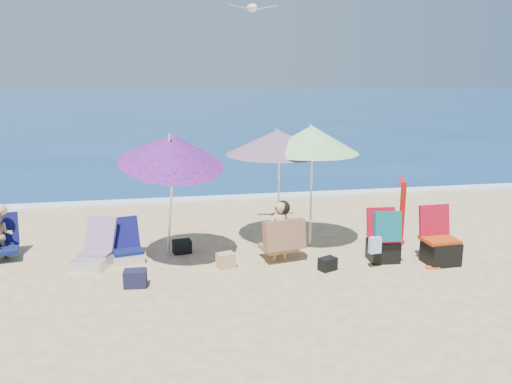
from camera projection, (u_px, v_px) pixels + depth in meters
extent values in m
plane|color=#D8BC84|center=(287.00, 276.00, 8.05)|extent=(120.00, 120.00, 0.00)
cube|color=navy|center=(177.00, 104.00, 51.19)|extent=(120.00, 80.00, 0.12)
cube|color=white|center=(238.00, 198.00, 12.93)|extent=(120.00, 0.50, 0.04)
cylinder|color=white|center=(279.00, 191.00, 9.36)|extent=(0.04, 0.04, 1.92)
cone|color=#E91F41|center=(278.00, 142.00, 9.14)|extent=(1.98, 1.98, 0.43)
cylinder|color=silver|center=(276.00, 131.00, 9.07)|extent=(0.03, 0.03, 0.12)
cylinder|color=white|center=(311.00, 191.00, 9.27)|extent=(0.05, 0.05, 2.00)
cone|color=green|center=(311.00, 139.00, 8.98)|extent=(1.97, 1.97, 0.47)
cylinder|color=white|center=(310.00, 127.00, 8.85)|extent=(0.04, 0.04, 0.13)
cylinder|color=white|center=(171.00, 201.00, 8.70)|extent=(0.20, 0.49, 1.87)
cone|color=#BE1B79|center=(172.00, 149.00, 8.17)|extent=(2.13, 2.18, 0.87)
cylinder|color=white|center=(169.00, 137.00, 7.96)|extent=(0.05, 0.07, 0.13)
cylinder|color=#A5150B|center=(402.00, 214.00, 9.38)|extent=(0.11, 0.11, 1.15)
cone|color=red|center=(402.00, 179.00, 9.32)|extent=(0.15, 0.15, 0.14)
cube|color=#0C1448|center=(128.00, 251.00, 8.65)|extent=(0.55, 0.51, 0.06)
cube|color=#0E0F4F|center=(124.00, 232.00, 8.80)|extent=(0.52, 0.37, 0.50)
cube|color=silver|center=(128.00, 257.00, 8.64)|extent=(0.57, 0.53, 0.15)
cube|color=#DC4D5F|center=(98.00, 252.00, 8.56)|extent=(0.63, 0.60, 0.06)
cube|color=#E04F5B|center=(101.00, 234.00, 8.64)|extent=(0.58, 0.46, 0.54)
cube|color=silver|center=(92.00, 263.00, 8.37)|extent=(0.66, 0.62, 0.16)
cube|color=#BC370D|center=(440.00, 240.00, 8.51)|extent=(0.55, 0.49, 0.06)
cube|color=#A00B20|center=(434.00, 221.00, 8.65)|extent=(0.53, 0.17, 0.53)
cube|color=black|center=(441.00, 252.00, 8.53)|extent=(0.53, 0.47, 0.37)
cube|color=red|center=(386.00, 239.00, 8.66)|extent=(0.51, 0.46, 0.05)
cube|color=#B10C23|center=(381.00, 222.00, 8.79)|extent=(0.49, 0.16, 0.48)
cube|color=black|center=(383.00, 251.00, 8.67)|extent=(0.49, 0.44, 0.34)
cube|color=#09787A|center=(388.00, 227.00, 8.36)|extent=(0.44, 0.18, 0.49)
cube|color=#9BC2F9|center=(375.00, 245.00, 8.27)|extent=(0.20, 0.11, 0.26)
imported|color=tan|center=(279.00, 231.00, 8.60)|extent=(0.40, 0.30, 1.00)
cube|color=#420D5F|center=(278.00, 247.00, 8.74)|extent=(0.64, 0.59, 0.07)
cube|color=#300F6E|center=(284.00, 235.00, 8.52)|extent=(0.72, 0.37, 0.51)
sphere|color=black|center=(283.00, 208.00, 8.55)|extent=(0.24, 0.24, 0.24)
imported|color=tan|center=(0.00, 236.00, 8.65)|extent=(0.45, 0.38, 0.82)
cube|color=#0B1641|center=(2.00, 250.00, 8.66)|extent=(0.57, 0.53, 0.06)
cube|color=#0B0C3F|center=(2.00, 229.00, 8.87)|extent=(0.55, 0.38, 0.53)
sphere|color=tan|center=(1.00, 210.00, 8.69)|extent=(0.20, 0.20, 0.20)
cube|color=#171732|center=(135.00, 278.00, 7.63)|extent=(0.34, 0.25, 0.25)
cube|color=black|center=(182.00, 247.00, 9.05)|extent=(0.34, 0.27, 0.22)
cube|color=tan|center=(226.00, 260.00, 8.38)|extent=(0.32, 0.27, 0.23)
cube|color=#191937|center=(384.00, 230.00, 9.84)|extent=(0.49, 0.43, 0.31)
cube|color=black|center=(328.00, 264.00, 8.26)|extent=(0.32, 0.28, 0.20)
cube|color=#F44F19|center=(433.00, 268.00, 8.34)|extent=(0.24, 0.16, 0.03)
ellipsoid|color=white|center=(252.00, 8.00, 8.83)|extent=(0.23, 0.38, 0.14)
cube|color=gray|center=(240.00, 7.00, 8.87)|extent=(0.37, 0.15, 0.08)
cube|color=gray|center=(266.00, 8.00, 8.96)|extent=(0.37, 0.15, 0.08)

